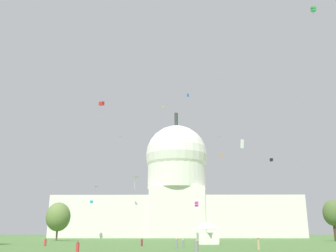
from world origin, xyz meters
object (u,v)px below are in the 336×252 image
(person_grey_edge_east, at_px, (183,244))
(kite_yellow_high, at_px, (164,108))
(kite_magenta_low, at_px, (197,204))
(kite_lime_low, at_px, (134,179))
(tree_east_near, at_px, (333,213))
(kite_black_mid, at_px, (271,160))
(kite_green_high, at_px, (313,9))
(person_red_back_center, at_px, (45,242))
(person_grey_edge_west, at_px, (197,247))
(person_red_front_center, at_px, (77,249))
(kite_blue_high, at_px, (188,95))
(person_tan_back_left, at_px, (259,244))
(kite_red_mid, at_px, (102,104))
(kite_violet_mid, at_px, (95,188))
(tree_west_mid, at_px, (58,217))
(kite_turquoise_mid, at_px, (219,138))
(event_tent, at_px, (207,233))
(person_maroon_front_right, at_px, (142,243))
(kite_pink_high, at_px, (119,138))
(capitol_building, at_px, (177,194))
(kite_orange_mid, at_px, (221,156))
(kite_white_low, at_px, (242,144))
(person_grey_aisle_center, at_px, (176,244))

(person_grey_edge_east, relative_size, kite_yellow_high, 1.04)
(kite_magenta_low, xyz_separation_m, kite_lime_low, (-15.35, 11.24, 7.19))
(tree_east_near, height_order, kite_black_mid, kite_black_mid)
(kite_green_high, bearing_deg, person_red_back_center, -175.07)
(person_grey_edge_west, bearing_deg, person_red_front_center, 8.07)
(person_red_back_center, height_order, kite_blue_high, kite_blue_high)
(kite_green_high, bearing_deg, kite_blue_high, 115.07)
(person_tan_back_left, bearing_deg, person_red_front_center, -48.95)
(kite_red_mid, xyz_separation_m, kite_violet_mid, (-15.34, 71.29, -10.03))
(tree_west_mid, xyz_separation_m, kite_turquoise_mid, (53.80, 4.99, 27.55))
(event_tent, height_order, kite_blue_high, kite_blue_high)
(kite_lime_low, bearing_deg, person_maroon_front_right, -42.00)
(tree_east_near, height_order, kite_magenta_low, tree_east_near)
(kite_turquoise_mid, bearing_deg, kite_pink_high, 160.33)
(person_tan_back_left, bearing_deg, person_red_back_center, -106.67)
(capitol_building, relative_size, kite_orange_mid, 42.40)
(event_tent, bearing_deg, kite_orange_mid, 77.12)
(event_tent, bearing_deg, kite_magenta_low, -139.87)
(tree_east_near, xyz_separation_m, kite_black_mid, (-19.82, -9.99, 14.39))
(person_grey_edge_west, relative_size, person_tan_back_left, 0.97)
(person_grey_edge_east, distance_m, kite_red_mid, 35.53)
(tree_east_near, bearing_deg, kite_white_low, -123.61)
(tree_west_mid, bearing_deg, kite_white_low, -52.39)
(tree_east_near, distance_m, person_maroon_front_right, 67.85)
(event_tent, relative_size, kite_yellow_high, 4.99)
(person_tan_back_left, distance_m, kite_magenta_low, 27.52)
(kite_white_low, distance_m, kite_lime_low, 42.20)
(person_grey_edge_east, bearing_deg, kite_turquoise_mid, 172.12)
(person_maroon_front_right, xyz_separation_m, person_red_back_center, (-18.67, 0.25, 0.02))
(person_tan_back_left, distance_m, kite_white_low, 15.97)
(person_maroon_front_right, distance_m, person_tan_back_left, 23.95)
(person_red_back_center, relative_size, kite_blue_high, 1.07)
(kite_pink_high, xyz_separation_m, kite_lime_low, (13.14, -58.78, -25.90))
(person_grey_aisle_center, bearing_deg, kite_blue_high, 157.40)
(person_grey_edge_east, relative_size, person_grey_edge_west, 0.88)
(kite_turquoise_mid, relative_size, kite_magenta_low, 1.21)
(kite_white_low, bearing_deg, person_maroon_front_right, 161.61)
(person_red_back_center, distance_m, kite_violet_mid, 75.72)
(tree_east_near, height_order, person_grey_edge_west, tree_east_near)
(kite_violet_mid, bearing_deg, tree_east_near, -0.20)
(person_red_front_center, bearing_deg, event_tent, -172.30)
(tree_west_mid, relative_size, person_grey_edge_east, 8.03)
(person_red_back_center, bearing_deg, kite_red_mid, 20.34)
(event_tent, xyz_separation_m, kite_red_mid, (-23.25, -10.92, 27.19))
(person_grey_edge_west, relative_size, kite_red_mid, 1.36)
(person_red_back_center, height_order, kite_turquoise_mid, kite_turquoise_mid)
(tree_west_mid, xyz_separation_m, person_red_front_center, (26.91, -81.14, -6.64))
(capitol_building, relative_size, kite_magenta_low, 99.08)
(person_tan_back_left, height_order, kite_violet_mid, kite_violet_mid)
(person_grey_edge_west, xyz_separation_m, kite_white_low, (8.61, 11.76, 15.92))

